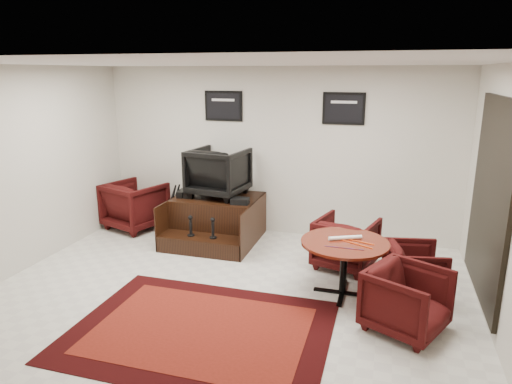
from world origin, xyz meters
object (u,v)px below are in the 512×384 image
table_chair_back (346,240)px  shine_podium (216,220)px  shine_chair (219,170)px  table_chair_window (415,267)px  armchair_side (135,203)px  table_chair_corner (407,297)px  meeting_table (345,248)px

table_chair_back → shine_podium: bearing=2.1°
shine_podium → shine_chair: 0.84m
table_chair_back → table_chair_window: bearing=164.8°
armchair_side → shine_podium: bearing=-166.2°
shine_podium → armchair_side: (-1.59, 0.14, 0.13)m
shine_chair → table_chair_window: 3.40m
shine_chair → armchair_side: size_ratio=0.96×
armchair_side → shine_chair: bearing=-161.1°
shine_chair → shine_podium: bearing=97.4°
shine_chair → armchair_side: 1.74m
shine_podium → armchair_side: armchair_side is taller
shine_chair → table_chair_back: bearing=170.1°
shine_podium → table_chair_window: shine_podium is taller
armchair_side → table_chair_corner: (4.55, -2.17, -0.07)m
shine_podium → table_chair_back: bearing=-13.7°
meeting_table → table_chair_window: meeting_table is taller
armchair_side → meeting_table: 4.11m
shine_podium → table_chair_back: 2.23m
shine_chair → table_chair_corner: (2.96, -2.17, -0.77)m
table_chair_window → table_chair_corner: bearing=161.9°
table_chair_back → shine_chair: bearing=-1.5°
table_chair_back → table_chair_corner: table_chair_back is taller
meeting_table → table_chair_window: 0.94m
meeting_table → table_chair_back: size_ratio=1.34×
shine_podium → table_chair_back: size_ratio=1.78×
table_chair_corner → table_chair_back: bearing=54.4°
armchair_side → table_chair_window: 4.82m
shine_chair → table_chair_window: size_ratio=1.27×
meeting_table → table_chair_back: (-0.05, 0.85, -0.22)m
shine_podium → table_chair_corner: size_ratio=1.84×
table_chair_back → table_chair_corner: size_ratio=1.03×
table_chair_back → table_chair_window: 1.06m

